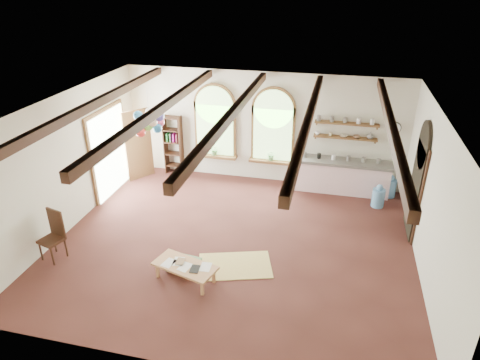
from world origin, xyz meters
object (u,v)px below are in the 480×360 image
(kitchen_counter, at_px, (341,176))
(side_chair, at_px, (54,245))
(balloon_cluster, at_px, (149,121))
(coffee_table, at_px, (185,267))

(kitchen_counter, bearing_deg, side_chair, -142.15)
(kitchen_counter, relative_size, side_chair, 2.41)
(kitchen_counter, height_order, balloon_cluster, balloon_cluster)
(side_chair, relative_size, balloon_cluster, 0.97)
(kitchen_counter, distance_m, coffee_table, 5.52)
(coffee_table, height_order, side_chair, side_chair)
(side_chair, bearing_deg, coffee_table, -1.10)
(kitchen_counter, bearing_deg, coffee_table, -122.08)
(kitchen_counter, height_order, side_chair, side_chair)
(kitchen_counter, relative_size, balloon_cluster, 2.33)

